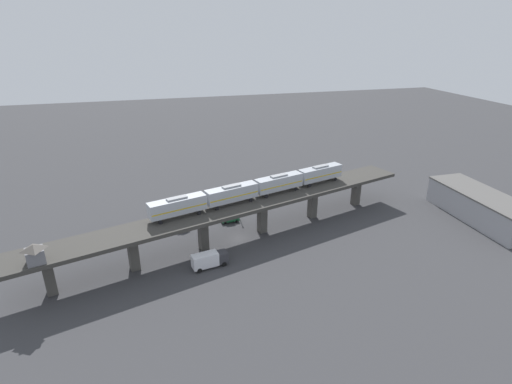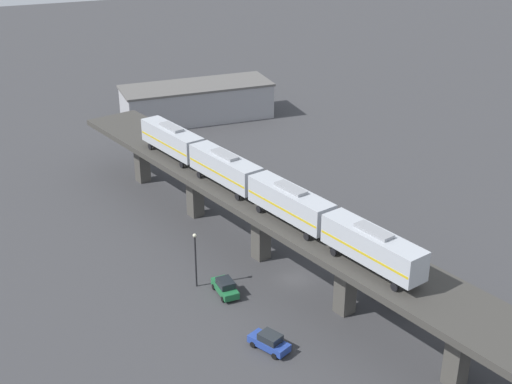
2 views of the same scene
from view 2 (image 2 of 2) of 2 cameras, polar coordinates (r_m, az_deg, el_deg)
name	(u,v)px [view 2 (image 2 of 2)]	position (r m, az deg, el deg)	size (l,w,h in m)	color
ground_plane	(294,279)	(85.55, 3.08, -6.97)	(400.00, 400.00, 0.00)	#38383A
elevated_viaduct	(297,227)	(81.93, 3.28, -2.82)	(33.74, 90.69, 8.25)	#393733
subway_train	(256,184)	(83.61, 0.00, 0.65)	(16.59, 48.60, 4.45)	#ADB2BA
street_car_green	(225,287)	(82.29, -2.48, -7.60)	(2.15, 4.49, 1.89)	#1E6638
street_car_blue	(269,342)	(73.75, 1.08, -11.88)	(3.65, 4.73, 1.89)	#233D93
delivery_truck	(404,285)	(82.76, 11.76, -7.28)	(3.51, 7.49, 3.20)	#333338
street_lamp	(195,256)	(82.30, -4.87, -5.09)	(0.44, 0.44, 6.94)	black
warehouse_building	(197,102)	(138.35, -4.75, 7.21)	(28.62, 10.36, 6.80)	#99999E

